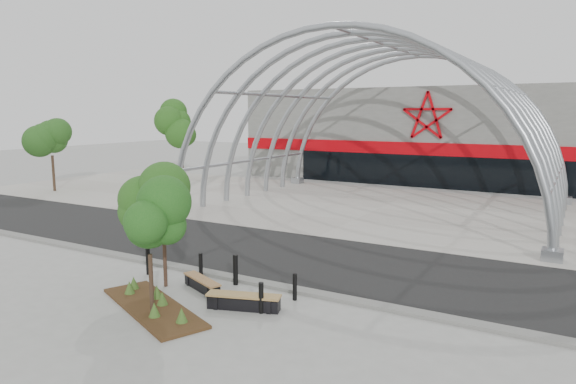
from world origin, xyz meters
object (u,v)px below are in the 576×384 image
at_px(street_tree_1, 149,228).
at_px(bench_0, 202,284).
at_px(bollard_2, 235,270).
at_px(bench_1, 244,302).
at_px(street_tree_0, 163,205).

xyz_separation_m(street_tree_1, bench_0, (-0.23, 2.55, -2.47)).
xyz_separation_m(bench_0, bollard_2, (0.66, 1.02, 0.34)).
relative_size(bench_0, bench_1, 0.84).
xyz_separation_m(bench_1, bollard_2, (-1.55, 1.74, 0.30)).
bearing_deg(bench_0, bollard_2, 56.88).
distance_m(street_tree_1, bench_1, 3.63).
height_order(street_tree_1, bollard_2, street_tree_1).
height_order(street_tree_0, street_tree_1, street_tree_0).
distance_m(street_tree_0, bollard_2, 3.33).
bearing_deg(bench_0, street_tree_1, -84.89).
bearing_deg(street_tree_0, street_tree_1, -54.87).
bearing_deg(bollard_2, street_tree_0, -146.01).
xyz_separation_m(street_tree_0, bollard_2, (2.00, 1.35, -2.30)).
distance_m(bench_0, bench_1, 2.32).
xyz_separation_m(bench_0, bench_1, (2.21, -0.72, 0.03)).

